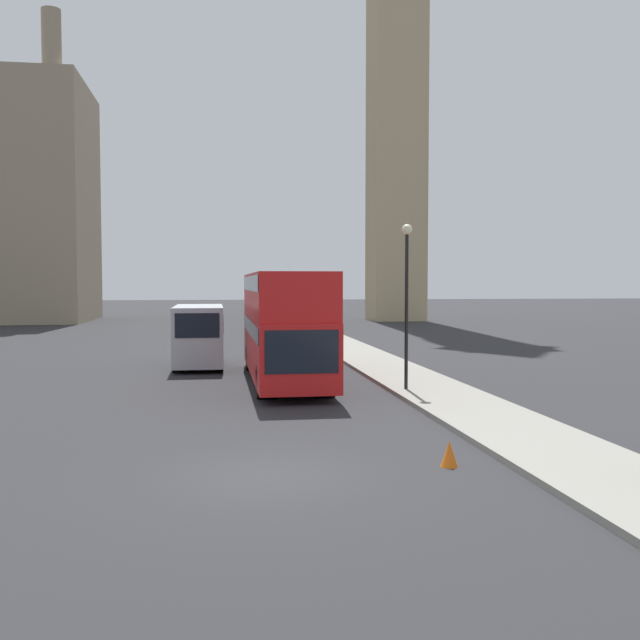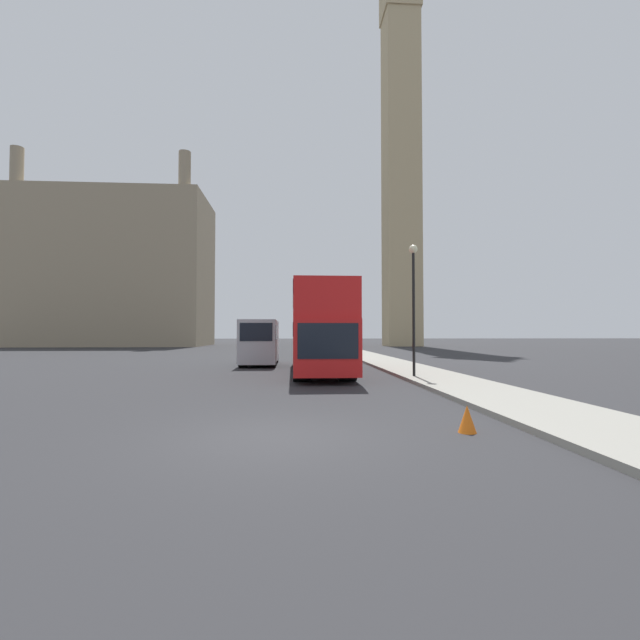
{
  "view_description": "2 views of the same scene",
  "coord_description": "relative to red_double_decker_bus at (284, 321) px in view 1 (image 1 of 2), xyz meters",
  "views": [
    {
      "loc": [
        -0.97,
        -13.94,
        3.8
      ],
      "look_at": [
        3.01,
        13.11,
        2.39
      ],
      "focal_mm": 40.0,
      "sensor_mm": 36.0,
      "label": 1
    },
    {
      "loc": [
        0.32,
        -8.28,
        1.99
      ],
      "look_at": [
        2.14,
        20.15,
        2.87
      ],
      "focal_mm": 24.0,
      "sensor_mm": 36.0,
      "label": 2
    }
  ],
  "objects": [
    {
      "name": "white_van",
      "position": [
        -3.37,
        5.4,
        -0.86
      ],
      "size": [
        2.17,
        6.0,
        2.77
      ],
      "color": "#B2B7BC",
      "rests_on": "ground_plane"
    },
    {
      "name": "street_lamp",
      "position": [
        3.9,
        -3.46,
        1.54
      ],
      "size": [
        0.36,
        0.36,
        5.67
      ],
      "color": "black",
      "rests_on": "sidewalk_strip"
    },
    {
      "name": "sidewalk_strip",
      "position": [
        4.86,
        -13.3,
        -2.27
      ],
      "size": [
        2.99,
        120.0,
        0.15
      ],
      "color": "gray",
      "rests_on": "ground_plane"
    },
    {
      "name": "ground_plane",
      "position": [
        -1.64,
        -13.3,
        -2.34
      ],
      "size": [
        300.0,
        300.0,
        0.0
      ],
      "primitive_type": "plane",
      "color": "#28282B"
    },
    {
      "name": "red_double_decker_bus",
      "position": [
        0.0,
        0.0,
        0.0
      ],
      "size": [
        2.64,
        11.32,
        4.17
      ],
      "color": "red",
      "rests_on": "ground_plane"
    },
    {
      "name": "traffic_cone",
      "position": [
        2.16,
        -13.21,
        -2.07
      ],
      "size": [
        0.36,
        0.36,
        0.55
      ],
      "color": "orange",
      "rests_on": "ground_plane"
    }
  ]
}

